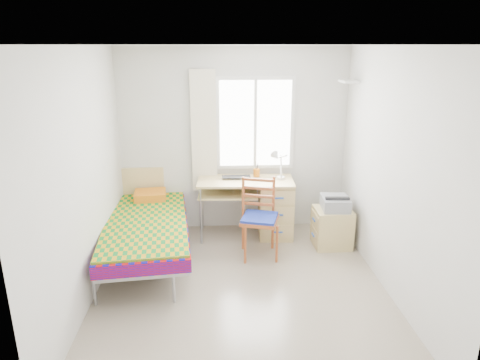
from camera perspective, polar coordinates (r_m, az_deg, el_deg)
name	(u,v)px	position (r m, az deg, el deg)	size (l,w,h in m)	color
floor	(241,288)	(4.94, 0.19, -14.17)	(3.50, 3.50, 0.00)	#BCAD93
ceiling	(242,45)	(4.21, 0.22, 17.55)	(3.50, 3.50, 0.00)	white
wall_back	(234,141)	(6.10, -0.82, 5.22)	(3.20, 3.20, 0.00)	silver
wall_left	(84,180)	(4.59, -20.14, 0.01)	(3.50, 3.50, 0.00)	silver
wall_right	(393,175)	(4.77, 19.75, 0.69)	(3.50, 3.50, 0.00)	silver
window	(255,124)	(6.05, 2.04, 7.52)	(1.10, 0.04, 1.30)	white
curtain	(204,132)	(5.99, -4.84, 6.41)	(0.35, 0.05, 1.70)	white
floating_shelf	(349,81)	(5.89, 14.32, 12.62)	(0.20, 0.32, 0.03)	white
bed	(147,225)	(5.51, -12.27, -5.82)	(1.21, 2.24, 0.93)	#9899A0
desk	(271,205)	(6.06, 4.09, -3.35)	(1.35, 0.67, 0.82)	tan
chair	(260,213)	(5.44, 2.67, -4.43)	(0.54, 0.54, 1.02)	#A83B20
cabinet	(332,227)	(5.90, 12.15, -6.21)	(0.50, 0.44, 0.53)	tan
printer	(335,203)	(5.79, 12.56, -2.97)	(0.37, 0.42, 0.17)	gray
laptop	(236,179)	(5.91, -0.47, 0.20)	(0.39, 0.25, 0.03)	black
pen_cup	(257,173)	(6.04, 2.22, 0.97)	(0.09, 0.09, 0.11)	orange
task_lamp	(278,162)	(5.77, 5.07, 2.41)	(0.24, 0.33, 0.44)	white
book	(230,197)	(5.92, -1.38, -2.30)	(0.19, 0.25, 0.02)	gray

